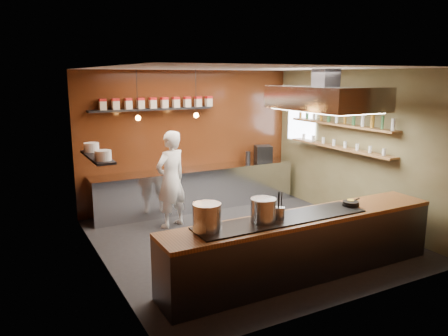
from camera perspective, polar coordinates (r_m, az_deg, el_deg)
floor at (r=7.94m, az=3.04°, el=-9.33°), size 5.00×5.00×0.00m
back_wall at (r=9.72m, az=-4.48°, el=3.77°), size 5.00×0.00×5.00m
left_wall at (r=6.61m, az=-15.74°, el=-0.55°), size 0.00×5.00×5.00m
right_wall at (r=9.05m, az=16.86°, el=2.68°), size 0.00×5.00×5.00m
ceiling at (r=7.39m, az=3.30°, el=12.87°), size 5.00×5.00×0.00m
window_pane at (r=10.24m, az=10.08°, el=6.30°), size 0.00×1.00×1.00m
prep_counter at (r=9.63m, az=-3.59°, el=-2.67°), size 4.60×0.65×0.90m
pass_counter at (r=6.54m, az=10.38°, el=-9.91°), size 4.40×0.72×0.94m
tin_shelf at (r=9.19m, az=-9.39°, el=7.57°), size 2.60×0.26×0.04m
plate_shelf at (r=7.59m, az=-16.23°, el=1.39°), size 0.30×1.40×0.04m
bottle_shelf_upper at (r=9.10m, az=14.97°, el=5.51°), size 0.26×2.80×0.04m
bottle_shelf_lower at (r=9.16m, az=14.81°, el=2.59°), size 0.26×2.80×0.04m
extractor_hood at (r=7.84m, az=13.05°, el=8.92°), size 1.20×2.00×0.72m
pendant_left at (r=8.42m, az=-11.17°, el=6.78°), size 0.10×0.10×0.95m
pendant_right at (r=8.84m, az=-3.66°, el=7.22°), size 0.10×0.10×0.95m
storage_tins at (r=9.23m, az=-8.53°, el=8.44°), size 2.43×0.13×0.22m
plate_stacks at (r=7.58m, az=-16.27°, el=2.14°), size 0.26×1.16×0.16m
bottles at (r=9.09m, az=15.02°, el=6.39°), size 0.06×2.66×0.24m
wine_glasses at (r=9.15m, az=14.84°, el=3.12°), size 0.07×2.37×0.13m
stockpot_large at (r=5.59m, az=-2.24°, el=-6.43°), size 0.38×0.38×0.36m
stockpot_small at (r=5.94m, az=5.15°, el=-5.51°), size 0.35×0.35×0.33m
utensil_crock at (r=6.07m, az=7.27°, el=-5.90°), size 0.18×0.18×0.18m
frying_pan at (r=6.95m, az=16.24°, el=-4.46°), size 0.41×0.26×0.07m
butter_jar at (r=7.01m, az=16.20°, el=-4.38°), size 0.13×0.13×0.09m
espresso_machine at (r=10.31m, az=5.15°, el=1.90°), size 0.46×0.45×0.37m
chef at (r=8.39m, az=-6.94°, el=-1.50°), size 0.80×0.66×1.87m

